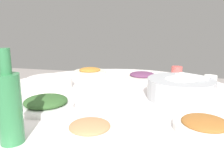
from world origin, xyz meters
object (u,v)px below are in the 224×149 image
round_dining_table (115,106)px  dish_greens (46,103)px  dish_tofu_braise (90,71)px  dish_eggplant (142,76)px  dish_shrimp (90,129)px  green_bottle (10,106)px  dish_stirfry (205,125)px  soup_bowl (50,83)px  rice_bowl (180,88)px  tea_cup_side (177,71)px  tea_cup_near (210,81)px

round_dining_table → dish_greens: 0.38m
dish_tofu_braise → dish_eggplant: bearing=-103.6°
dish_shrimp → green_bottle: (-0.11, 0.20, 0.09)m
dish_stirfry → dish_shrimp: (-0.11, 0.35, -0.00)m
green_bottle → soup_bowl: bearing=19.8°
dish_eggplant → dish_shrimp: 0.81m
rice_bowl → soup_bowl: size_ratio=1.21×
round_dining_table → dish_greens: (-0.30, 0.22, 0.10)m
round_dining_table → dish_tofu_braise: 0.55m
dish_stirfry → dish_shrimp: 0.37m
dish_greens → green_bottle: bearing=-169.2°
round_dining_table → dish_shrimp: dish_shrimp is taller
round_dining_table → tea_cup_side: size_ratio=18.10×
soup_bowl → dish_eggplant: soup_bowl is taller
dish_tofu_braise → tea_cup_side: (0.08, -0.62, 0.01)m
tea_cup_side → rice_bowl: bearing=179.7°
rice_bowl → dish_tofu_braise: 0.78m
dish_eggplant → dish_shrimp: (-0.81, 0.07, -0.00)m
green_bottle → tea_cup_near: size_ratio=3.98×
green_bottle → tea_cup_side: (1.10, -0.49, -0.08)m
dish_greens → dish_tofu_braise: 0.75m
dish_greens → dish_tofu_braise: bearing=6.0°
round_dining_table → dish_shrimp: (-0.46, -0.03, 0.09)m
rice_bowl → dish_eggplant: rice_bowl is taller
rice_bowl → tea_cup_side: 0.55m
round_dining_table → dish_stirfry: dish_stirfry is taller
dish_stirfry → dish_greens: bearing=85.1°
dish_greens → tea_cup_near: (0.53, -0.71, 0.01)m
dish_stirfry → tea_cup_near: size_ratio=2.88×
soup_bowl → dish_stirfry: soup_bowl is taller
round_dining_table → tea_cup_near: tea_cup_near is taller
dish_greens → dish_shrimp: bearing=-122.9°
dish_tofu_braise → tea_cup_side: size_ratio=3.06×
green_bottle → tea_cup_near: (0.80, -0.66, -0.08)m
rice_bowl → green_bottle: 0.74m
dish_greens → green_bottle: (-0.27, -0.05, 0.09)m
round_dining_table → dish_greens: bearing=143.5°
green_bottle → tea_cup_near: green_bottle is taller
soup_bowl → green_bottle: (-0.57, -0.21, 0.08)m
round_dining_table → dish_eggplant: size_ratio=5.99×
green_bottle → dish_eggplant: bearing=-16.4°
dish_stirfry → tea_cup_near: 0.59m
dish_tofu_braise → green_bottle: (-1.01, -0.13, 0.09)m
green_bottle → rice_bowl: bearing=-41.9°
dish_stirfry → green_bottle: size_ratio=0.72×
rice_bowl → dish_greens: 0.61m
tea_cup_near → soup_bowl: bearing=104.6°
dish_shrimp → green_bottle: 0.24m
dish_shrimp → rice_bowl: bearing=-33.7°
round_dining_table → rice_bowl: 0.35m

